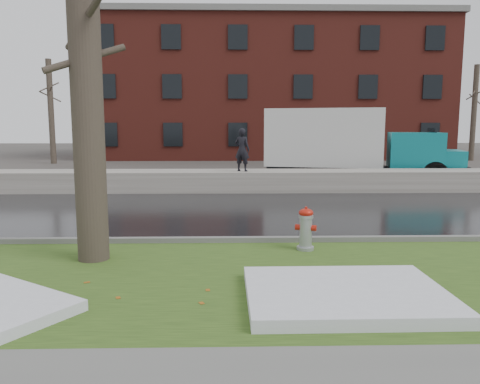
{
  "coord_description": "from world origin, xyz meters",
  "views": [
    {
      "loc": [
        -0.8,
        -8.07,
        2.31
      ],
      "look_at": [
        -0.58,
        1.32,
        1.0
      ],
      "focal_mm": 35.0,
      "sensor_mm": 36.0,
      "label": 1
    }
  ],
  "objects_px": {
    "tree": "(85,63)",
    "worker": "(242,150)",
    "fire_hydrant": "(306,227)",
    "box_truck": "(347,143)"
  },
  "relations": [
    {
      "from": "tree",
      "to": "worker",
      "type": "relative_size",
      "value": 4.32
    },
    {
      "from": "tree",
      "to": "worker",
      "type": "distance_m",
      "value": 9.27
    },
    {
      "from": "fire_hydrant",
      "to": "box_truck",
      "type": "height_order",
      "value": "box_truck"
    },
    {
      "from": "fire_hydrant",
      "to": "box_truck",
      "type": "relative_size",
      "value": 0.09
    },
    {
      "from": "fire_hydrant",
      "to": "tree",
      "type": "bearing_deg",
      "value": -153.57
    },
    {
      "from": "fire_hydrant",
      "to": "worker",
      "type": "distance_m",
      "value": 8.22
    },
    {
      "from": "fire_hydrant",
      "to": "box_truck",
      "type": "xyz_separation_m",
      "value": [
        3.58,
        11.26,
        1.15
      ]
    },
    {
      "from": "tree",
      "to": "box_truck",
      "type": "height_order",
      "value": "tree"
    },
    {
      "from": "tree",
      "to": "box_truck",
      "type": "bearing_deg",
      "value": 58.1
    },
    {
      "from": "fire_hydrant",
      "to": "tree",
      "type": "xyz_separation_m",
      "value": [
        -3.77,
        -0.54,
        2.88
      ]
    }
  ]
}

